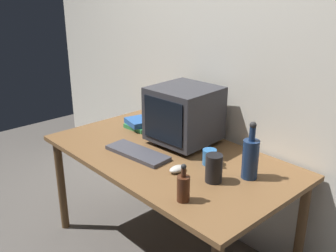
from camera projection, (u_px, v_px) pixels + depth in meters
name	position (u px, v px, depth m)	size (l,w,h in m)	color
ground_plane	(168.00, 251.00, 2.59)	(6.00, 6.00, 0.00)	#56514C
back_wall	(225.00, 57.00, 2.46)	(4.00, 0.08, 2.50)	silver
desk	(168.00, 165.00, 2.36)	(1.56, 0.86, 0.72)	brown
crt_monitor	(184.00, 115.00, 2.42)	(0.40, 0.41, 0.37)	#333338
keyboard	(137.00, 153.00, 2.32)	(0.42, 0.15, 0.02)	#3F3F47
computer_mouse	(177.00, 169.00, 2.10)	(0.06, 0.10, 0.04)	beige
bottle_tall	(250.00, 157.00, 2.01)	(0.09, 0.09, 0.32)	navy
bottle_short	(183.00, 187.00, 1.81)	(0.06, 0.06, 0.19)	#472314
book_stack	(139.00, 124.00, 2.73)	(0.21, 0.17, 0.07)	#33894C
mug	(210.00, 157.00, 2.18)	(0.12, 0.08, 0.09)	#3370B2
metal_canister	(214.00, 168.00, 1.99)	(0.09, 0.09, 0.15)	black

